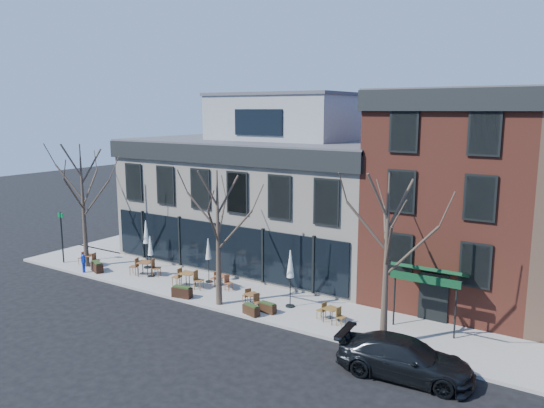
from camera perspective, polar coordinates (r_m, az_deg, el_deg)
The scene contains 25 objects.
ground at distance 33.01m, azimuth -5.55°, elevation -7.87°, with size 120.00×120.00×0.00m, color black.
sidewalk_front at distance 29.50m, azimuth -3.16°, elevation -9.90°, with size 33.50×4.70×0.15m, color gray.
sidewalk_side at distance 44.57m, azimuth -12.12°, elevation -3.21°, with size 4.50×12.00×0.15m, color gray.
corner_building at distance 35.88m, azimuth -0.55°, elevation 1.38°, with size 18.39×10.39×11.10m.
red_brick_building at distance 30.57m, azimuth 20.01°, elevation 0.98°, with size 8.20×11.78×11.18m.
tree_corner at distance 35.77m, azimuth -19.64°, elevation -0.00°, with size 3.93×3.98×7.92m.
tree_mid at distance 27.23m, azimuth -5.81°, elevation -3.47°, with size 3.50×3.55×7.04m.
tree_right at distance 22.81m, azimuth 12.21°, elevation -5.73°, with size 3.72×3.77×7.48m.
sign_pole at distance 37.61m, azimuth -21.68°, elevation -3.04°, with size 0.50×0.10×3.40m.
parked_sedan at distance 21.78m, azimuth 14.09°, elevation -15.79°, with size 2.12×5.21×1.51m, color black.
call_box at distance 35.18m, azimuth -19.62°, elevation -5.97°, with size 0.24×0.23×1.18m.
cafe_set_0 at distance 36.65m, azimuth -19.09°, elevation -5.59°, with size 1.69×0.74×0.87m.
cafe_set_1 at distance 33.52m, azimuth -13.50°, elevation -6.59°, with size 2.04×1.14×1.05m.
cafe_set_2 at distance 30.87m, azimuth -9.06°, elevation -7.89°, with size 2.04×0.91×1.05m.
cafe_set_3 at distance 30.57m, azimuth -5.44°, elevation -8.17°, with size 1.70×0.78×0.87m.
cafe_set_4 at distance 27.69m, azimuth -2.15°, elevation -10.13°, with size 1.61×1.03×0.84m.
cafe_set_5 at distance 25.92m, azimuth 6.38°, elevation -11.61°, with size 1.68×0.78×0.86m.
umbrella_0 at distance 34.67m, azimuth -13.38°, elevation -3.22°, with size 0.50×0.50×3.10m.
umbrella_1 at distance 32.92m, azimuth -12.96°, elevation -4.63°, with size 0.40×0.40×2.53m.
umbrella_2 at distance 31.24m, azimuth -6.86°, elevation -5.06°, with size 0.42×0.42×2.65m.
umbrella_4 at distance 27.15m, azimuth 1.98°, elevation -6.78°, with size 0.48×0.48×3.01m.
planter_0 at distance 35.21m, azimuth -18.32°, elevation -6.41°, with size 1.21×0.82×0.63m.
planter_1 at distance 29.42m, azimuth -9.65°, elevation -9.30°, with size 1.16×0.62×0.62m.
planter_2 at distance 26.72m, azimuth -2.25°, elevation -11.29°, with size 1.00×0.60×0.53m.
planter_3 at distance 27.00m, azimuth -0.51°, elevation -11.07°, with size 0.94×0.44×0.51m.
Camera 1 is at (19.64, -24.51, 10.14)m, focal length 35.00 mm.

